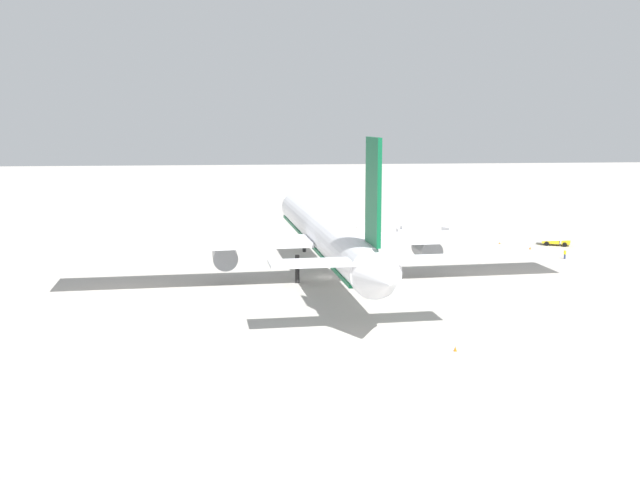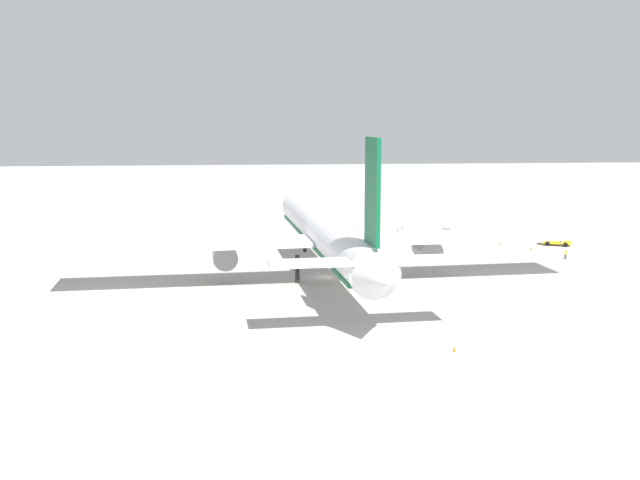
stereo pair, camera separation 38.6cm
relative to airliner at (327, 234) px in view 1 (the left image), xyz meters
name	(u,v)px [view 1 (the left image)]	position (x,y,z in m)	size (l,w,h in m)	color
ground_plane	(326,277)	(1.42, 0.09, -7.39)	(600.00, 600.00, 0.00)	#ADA8A0
airliner	(327,234)	(0.00, 0.00, 0.00)	(79.11, 82.11, 23.42)	white
service_truck_0	(557,239)	(26.89, -50.19, -5.99)	(4.69, 5.96, 2.64)	yellow
service_truck_1	(362,226)	(46.58, -13.23, -5.71)	(6.51, 3.04, 3.14)	#194CA5
service_van	(407,230)	(43.65, -22.83, -6.36)	(2.16, 4.31, 1.97)	silver
baggage_cart_1	(447,230)	(44.27, -32.28, -6.58)	(3.40, 2.71, 1.49)	#26598C
ground_worker_1	(565,254)	(12.69, -45.62, -6.52)	(0.48, 0.48, 1.72)	navy
traffic_cone_0	(455,349)	(-38.72, -9.87, -7.12)	(0.36, 0.36, 0.55)	orange
traffic_cone_1	(530,248)	(23.07, -43.15, -7.12)	(0.36, 0.36, 0.55)	orange
traffic_cone_2	(500,242)	(30.07, -39.40, -7.12)	(0.36, 0.36, 0.55)	orange
traffic_cone_3	(498,233)	(41.78, -43.28, -7.12)	(0.36, 0.36, 0.55)	orange
traffic_cone_4	(148,249)	(29.50, 31.93, -7.12)	(0.36, 0.36, 0.55)	orange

